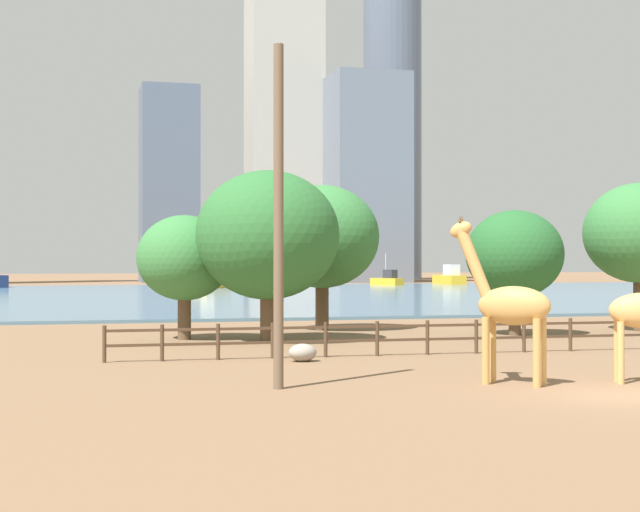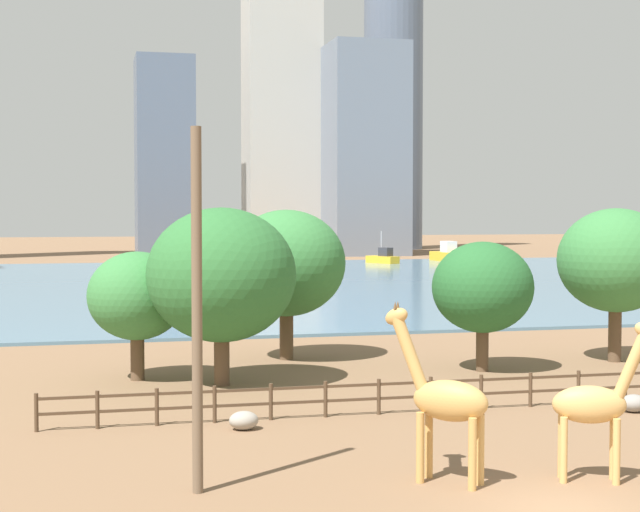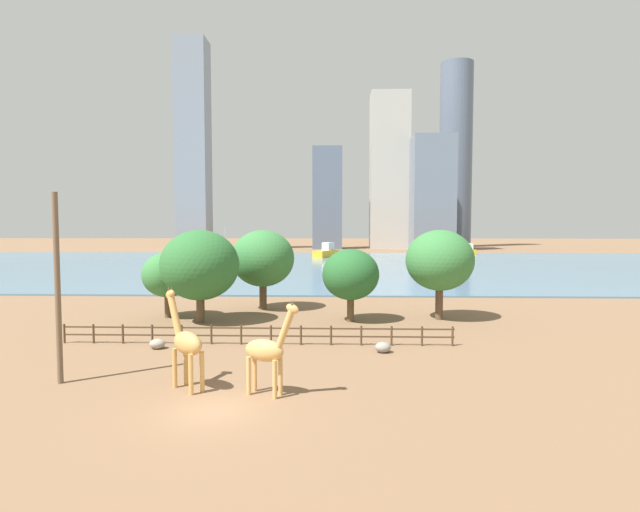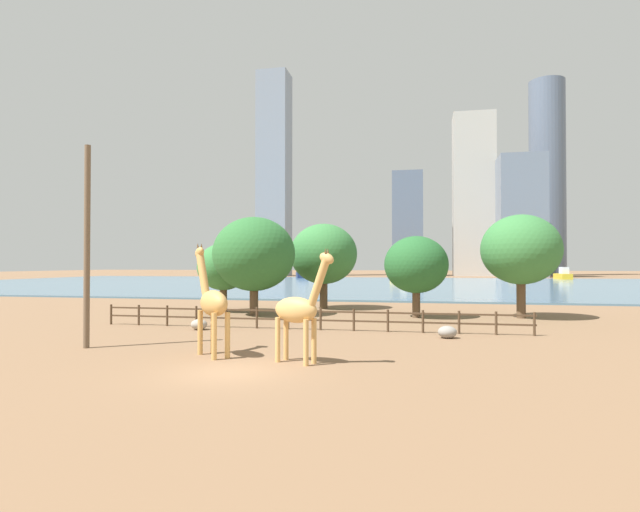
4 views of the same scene
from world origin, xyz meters
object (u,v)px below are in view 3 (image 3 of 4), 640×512
object	(u,v)px
tree_right_tall	(351,275)
boat_ferry	(327,252)
tree_left_large	(440,261)
boulder_by_pole	(383,347)
utility_pole	(58,289)
boat_sailboat	(225,250)
boat_tug	(468,251)
giraffe_companion	(186,342)
tree_left_small	(263,259)
tree_center_broad	(168,275)
tree_right_small	(200,265)
giraffe_tall	(267,350)
boat_barge	(429,252)
boulder_near_fence	(157,344)

from	to	relation	value
tree_right_tall	boat_ferry	size ratio (longest dim) A/B	0.72
tree_left_large	boulder_by_pole	bearing A→B (deg)	-117.28
utility_pole	boat_sailboat	bearing A→B (deg)	98.36
boat_sailboat	boat_tug	bearing A→B (deg)	73.60
giraffe_companion	tree_right_tall	bearing A→B (deg)	-73.08
tree_right_tall	tree_left_small	distance (m)	9.91
tree_right_tall	boat_tug	bearing A→B (deg)	69.94
tree_center_broad	boat_tug	xyz separation A→B (m)	(49.57, 91.64, -2.48)
tree_left_large	tree_right_small	size ratio (longest dim) A/B	1.00
utility_pole	boulder_by_pole	distance (m)	18.55
utility_pole	tree_right_small	world-z (taller)	utility_pole
giraffe_companion	utility_pole	size ratio (longest dim) A/B	0.51
utility_pole	boulder_by_pole	bearing A→B (deg)	21.43
giraffe_companion	tree_center_broad	world-z (taller)	tree_center_broad
giraffe_companion	boat_ferry	size ratio (longest dim) A/B	0.59
giraffe_tall	giraffe_companion	bearing A→B (deg)	-169.45
tree_left_large	boat_tug	distance (m)	95.60
utility_pole	tree_left_small	size ratio (longest dim) A/B	1.28
giraffe_companion	boat_barge	xyz separation A→B (m)	(31.54, 106.63, -1.32)
boulder_near_fence	tree_center_broad	world-z (taller)	tree_center_broad
giraffe_companion	boat_sailboat	distance (m)	111.31
tree_center_broad	boat_ferry	world-z (taller)	tree_center_broad
tree_left_large	boulder_near_fence	bearing A→B (deg)	-152.12
boat_tug	tree_right_small	bearing A→B (deg)	149.92
boulder_near_fence	utility_pole	bearing A→B (deg)	-108.42
tree_left_large	boat_sailboat	xyz separation A→B (m)	(-38.44, 90.61, -3.57)
boat_sailboat	boulder_by_pole	bearing A→B (deg)	0.37
boulder_by_pole	boat_tug	distance (m)	107.86
giraffe_tall	tree_left_large	world-z (taller)	tree_left_large
giraffe_tall	tree_left_large	bearing A→B (deg)	80.05
boulder_by_pole	tree_right_tall	distance (m)	10.75
tree_right_tall	tree_left_small	bearing A→B (deg)	144.86
giraffe_companion	tree_left_small	bearing A→B (deg)	-47.92
tree_right_tall	giraffe_companion	bearing A→B (deg)	-116.10
tree_left_large	tree_right_small	world-z (taller)	tree_right_small
boulder_by_pole	tree_left_large	distance (m)	13.38
tree_left_large	tree_right_tall	size ratio (longest dim) A/B	1.26
boulder_by_pole	tree_right_tall	xyz separation A→B (m)	(-1.73, 9.99, 3.55)
boulder_near_fence	boat_ferry	distance (m)	90.93
tree_left_large	boat_ferry	xyz separation A→B (m)	(-10.99, 79.79, -3.58)
tree_center_broad	boat_sailboat	xyz separation A→B (m)	(-15.33, 90.46, -2.28)
boat_ferry	boat_tug	size ratio (longest dim) A/B	1.22
giraffe_tall	tree_left_small	xyz separation A→B (m)	(-3.68, 23.72, 2.67)
boulder_by_pole	boat_barge	bearing A→B (deg)	77.87
tree_center_broad	tree_left_small	world-z (taller)	tree_left_small
boulder_by_pole	giraffe_tall	bearing A→B (deg)	-127.25
boulder_by_pole	tree_left_large	xyz separation A→B (m)	(5.75, 11.16, 4.65)
boat_tug	boat_barge	xyz separation A→B (m)	(-10.85, -3.54, -0.24)
tree_right_tall	tree_right_small	bearing A→B (deg)	-175.89
boulder_near_fence	boulder_by_pole	world-z (taller)	boulder_by_pole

